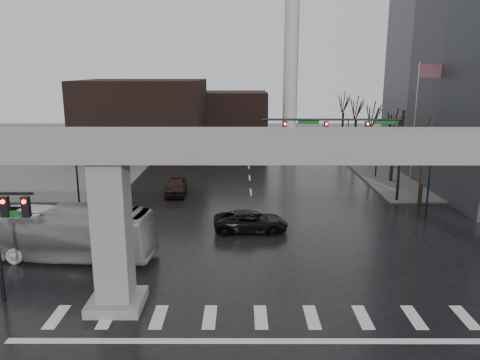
{
  "coord_description": "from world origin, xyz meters",
  "views": [
    {
      "loc": [
        -0.94,
        -20.87,
        11.33
      ],
      "look_at": [
        -0.99,
        7.96,
        4.5
      ],
      "focal_mm": 35.0,
      "sensor_mm": 36.0,
      "label": 1
    }
  ],
  "objects_px": {
    "pickup_truck": "(251,221)",
    "far_car": "(176,186)",
    "signal_mast_arm": "(357,136)",
    "city_bus": "(59,233)"
  },
  "relations": [
    {
      "from": "pickup_truck",
      "to": "far_car",
      "type": "distance_m",
      "value": 12.23
    },
    {
      "from": "far_car",
      "to": "signal_mast_arm",
      "type": "bearing_deg",
      "value": -10.03
    },
    {
      "from": "pickup_truck",
      "to": "city_bus",
      "type": "distance_m",
      "value": 12.83
    },
    {
      "from": "signal_mast_arm",
      "to": "pickup_truck",
      "type": "bearing_deg",
      "value": -139.68
    },
    {
      "from": "pickup_truck",
      "to": "far_car",
      "type": "height_order",
      "value": "far_car"
    },
    {
      "from": "signal_mast_arm",
      "to": "city_bus",
      "type": "relative_size",
      "value": 1.04
    },
    {
      "from": "city_bus",
      "to": "far_car",
      "type": "relative_size",
      "value": 2.54
    },
    {
      "from": "signal_mast_arm",
      "to": "pickup_truck",
      "type": "relative_size",
      "value": 2.29
    },
    {
      "from": "pickup_truck",
      "to": "city_bus",
      "type": "relative_size",
      "value": 0.45
    },
    {
      "from": "signal_mast_arm",
      "to": "city_bus",
      "type": "xyz_separation_m",
      "value": [
        -21.05,
        -12.71,
        -4.2
      ]
    }
  ]
}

